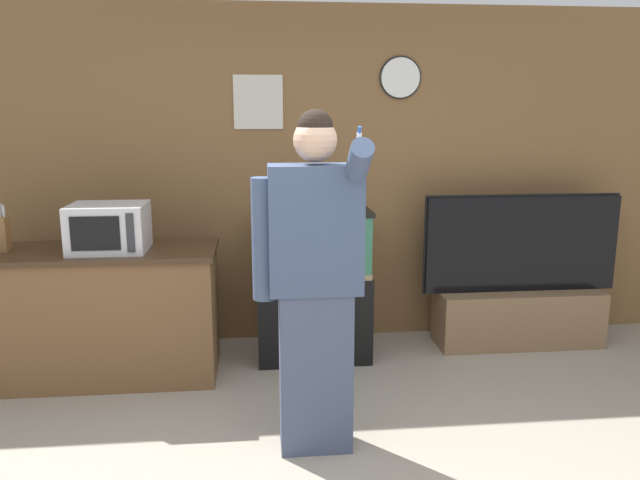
% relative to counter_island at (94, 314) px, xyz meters
% --- Properties ---
extents(wall_back_paneled, '(10.00, 0.08, 2.60)m').
position_rel_counter_island_xyz_m(wall_back_paneled, '(1.51, 0.68, 0.85)').
color(wall_back_paneled, brown).
rests_on(wall_back_paneled, ground_plane).
extents(counter_island, '(1.67, 0.65, 0.90)m').
position_rel_counter_island_xyz_m(counter_island, '(0.00, 0.00, 0.00)').
color(counter_island, brown).
rests_on(counter_island, ground_plane).
extents(microwave, '(0.49, 0.40, 0.31)m').
position_rel_counter_island_xyz_m(microwave, '(0.15, -0.04, 0.61)').
color(microwave, silver).
rests_on(microwave, counter_island).
extents(aquarium_on_stand, '(0.82, 0.47, 1.12)m').
position_rel_counter_island_xyz_m(aquarium_on_stand, '(1.52, 0.22, 0.11)').
color(aquarium_on_stand, black).
rests_on(aquarium_on_stand, ground_plane).
extents(tv_on_stand, '(1.54, 0.40, 1.19)m').
position_rel_counter_island_xyz_m(tv_on_stand, '(3.15, 0.32, -0.10)').
color(tv_on_stand, brown).
rests_on(tv_on_stand, ground_plane).
extents(person_standing, '(0.57, 0.43, 1.82)m').
position_rel_counter_island_xyz_m(person_standing, '(1.41, -1.07, 0.50)').
color(person_standing, '#424C66').
rests_on(person_standing, ground_plane).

